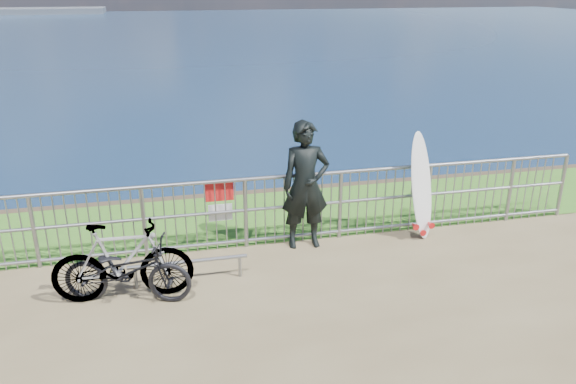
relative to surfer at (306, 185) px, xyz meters
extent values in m
plane|color=#33711F|center=(-0.40, 1.25, -0.97)|extent=(120.00, 120.00, 0.00)
cube|color=brown|center=(-0.40, 2.45, -3.48)|extent=(120.00, 0.30, 5.00)
plane|color=navy|center=(-0.40, 88.55, -5.98)|extent=(260.00, 260.00, 0.00)
cylinder|color=gray|center=(-0.40, 0.15, 0.12)|extent=(10.00, 0.06, 0.06)
cylinder|color=gray|center=(-0.40, 0.15, -0.38)|extent=(10.00, 0.05, 0.05)
cylinder|color=gray|center=(-0.40, 0.15, -0.88)|extent=(10.00, 0.05, 0.05)
cylinder|color=gray|center=(-3.90, 0.15, -0.43)|extent=(0.06, 0.06, 1.10)
cylinder|color=gray|center=(-2.40, 0.15, -0.43)|extent=(0.06, 0.06, 1.10)
cylinder|color=gray|center=(-0.90, 0.15, -0.43)|extent=(0.06, 0.06, 1.10)
cylinder|color=gray|center=(0.60, 0.15, -0.43)|extent=(0.06, 0.06, 1.10)
cylinder|color=gray|center=(2.10, 0.15, -0.43)|extent=(0.06, 0.06, 1.10)
cylinder|color=gray|center=(3.60, 0.15, -0.43)|extent=(0.06, 0.06, 1.10)
cylinder|color=gray|center=(4.60, 0.15, -0.43)|extent=(0.06, 0.06, 1.10)
cube|color=red|center=(-1.27, 0.21, -0.06)|extent=(0.42, 0.02, 0.30)
cube|color=white|center=(-1.27, 0.20, -0.06)|extent=(0.38, 0.01, 0.08)
cube|color=white|center=(-1.27, 0.21, -0.40)|extent=(0.36, 0.02, 0.26)
imported|color=black|center=(0.00, 0.00, 0.00)|extent=(0.73, 0.50, 1.97)
ellipsoid|color=white|center=(1.86, -0.07, -0.13)|extent=(0.57, 0.54, 1.71)
cone|color=red|center=(1.73, -0.19, -0.74)|extent=(0.10, 0.19, 0.10)
cone|color=red|center=(1.99, -0.19, -0.74)|extent=(0.10, 0.19, 0.10)
cone|color=red|center=(1.86, -0.19, -0.85)|extent=(0.10, 0.19, 0.10)
imported|color=black|center=(-2.60, -1.06, -0.56)|extent=(1.72, 0.98, 0.85)
imported|color=black|center=(-2.65, -1.00, -0.45)|extent=(1.79, 0.58, 1.06)
cylinder|color=gray|center=(-1.83, -0.76, -0.67)|extent=(1.60, 0.05, 0.05)
cylinder|color=gray|center=(-2.53, -0.76, -0.83)|extent=(0.04, 0.04, 0.31)
cylinder|color=gray|center=(-1.13, -0.76, -0.83)|extent=(0.04, 0.04, 0.31)
camera|label=1|loc=(-2.02, -7.63, 2.89)|focal=35.00mm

